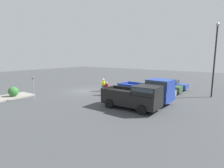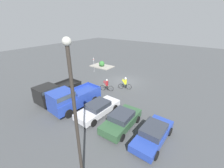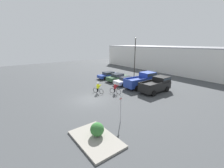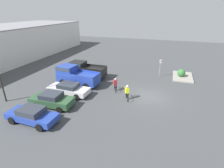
{
  "view_description": "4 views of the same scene",
  "coord_description": "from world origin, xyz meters",
  "px_view_note": "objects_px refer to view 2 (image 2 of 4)",
  "views": [
    {
      "loc": [
        16.05,
        16.38,
        4.5
      ],
      "look_at": [
        -0.72,
        4.11,
        1.2
      ],
      "focal_mm": 28.0,
      "sensor_mm": 36.0,
      "label": 1
    },
    {
      "loc": [
        -10.71,
        17.73,
        8.6
      ],
      "look_at": [
        -0.72,
        4.11,
        1.2
      ],
      "focal_mm": 24.0,
      "sensor_mm": 36.0,
      "label": 2
    },
    {
      "loc": [
        15.9,
        -8.7,
        7.06
      ],
      "look_at": [
        -0.72,
        4.11,
        1.2
      ],
      "focal_mm": 24.0,
      "sensor_mm": 36.0,
      "label": 3
    },
    {
      "loc": [
        -17.74,
        -1.56,
        8.91
      ],
      "look_at": [
        -0.72,
        4.11,
        1.2
      ],
      "focal_mm": 28.0,
      "sensor_mm": 36.0,
      "label": 4
    }
  ],
  "objects_px": {
    "sedan_0": "(153,134)",
    "fire_lane_sign": "(94,63)",
    "lamppost": "(75,113)",
    "sedan_1": "(121,120)",
    "pickup_truck_1": "(56,92)",
    "cyclist_0": "(107,85)",
    "cyclist_1": "(125,83)",
    "pickup_truck_0": "(72,98)",
    "shrub": "(102,64)",
    "sedan_2": "(98,108)"
  },
  "relations": [
    {
      "from": "sedan_1",
      "to": "pickup_truck_1",
      "type": "relative_size",
      "value": 0.85
    },
    {
      "from": "cyclist_0",
      "to": "cyclist_1",
      "type": "height_order",
      "value": "cyclist_1"
    },
    {
      "from": "sedan_0",
      "to": "sedan_1",
      "type": "height_order",
      "value": "sedan_1"
    },
    {
      "from": "sedan_2",
      "to": "cyclist_0",
      "type": "relative_size",
      "value": 2.88
    },
    {
      "from": "sedan_1",
      "to": "shrub",
      "type": "distance_m",
      "value": 17.58
    },
    {
      "from": "pickup_truck_1",
      "to": "lamppost",
      "type": "bearing_deg",
      "value": 152.62
    },
    {
      "from": "sedan_1",
      "to": "fire_lane_sign",
      "type": "xyz_separation_m",
      "value": [
        11.8,
        -9.42,
        0.84
      ]
    },
    {
      "from": "sedan_1",
      "to": "cyclist_1",
      "type": "bearing_deg",
      "value": -60.81
    },
    {
      "from": "cyclist_0",
      "to": "lamppost",
      "type": "distance_m",
      "value": 12.42
    },
    {
      "from": "sedan_1",
      "to": "pickup_truck_0",
      "type": "height_order",
      "value": "pickup_truck_0"
    },
    {
      "from": "pickup_truck_0",
      "to": "cyclist_1",
      "type": "bearing_deg",
      "value": -104.59
    },
    {
      "from": "pickup_truck_0",
      "to": "sedan_0",
      "type": "bearing_deg",
      "value": -176.0
    },
    {
      "from": "sedan_0",
      "to": "fire_lane_sign",
      "type": "height_order",
      "value": "fire_lane_sign"
    },
    {
      "from": "sedan_2",
      "to": "cyclist_1",
      "type": "distance_m",
      "value": 6.57
    },
    {
      "from": "pickup_truck_0",
      "to": "lamppost",
      "type": "relative_size",
      "value": 0.68
    },
    {
      "from": "pickup_truck_1",
      "to": "cyclist_0",
      "type": "bearing_deg",
      "value": -119.24
    },
    {
      "from": "pickup_truck_1",
      "to": "shrub",
      "type": "height_order",
      "value": "pickup_truck_1"
    },
    {
      "from": "cyclist_1",
      "to": "lamppost",
      "type": "height_order",
      "value": "lamppost"
    },
    {
      "from": "sedan_2",
      "to": "fire_lane_sign",
      "type": "distance_m",
      "value": 12.9
    },
    {
      "from": "sedan_2",
      "to": "lamppost",
      "type": "height_order",
      "value": "lamppost"
    },
    {
      "from": "lamppost",
      "to": "fire_lane_sign",
      "type": "bearing_deg",
      "value": -49.43
    },
    {
      "from": "sedan_2",
      "to": "pickup_truck_1",
      "type": "relative_size",
      "value": 0.95
    },
    {
      "from": "sedan_1",
      "to": "pickup_truck_1",
      "type": "xyz_separation_m",
      "value": [
        8.4,
        0.49,
        0.4
      ]
    },
    {
      "from": "fire_lane_sign",
      "to": "shrub",
      "type": "height_order",
      "value": "fire_lane_sign"
    },
    {
      "from": "cyclist_0",
      "to": "fire_lane_sign",
      "type": "relative_size",
      "value": 0.64
    },
    {
      "from": "lamppost",
      "to": "shrub",
      "type": "bearing_deg",
      "value": -53.04
    },
    {
      "from": "pickup_truck_0",
      "to": "fire_lane_sign",
      "type": "height_order",
      "value": "fire_lane_sign"
    },
    {
      "from": "lamppost",
      "to": "shrub",
      "type": "relative_size",
      "value": 7.53
    },
    {
      "from": "cyclist_0",
      "to": "cyclist_1",
      "type": "relative_size",
      "value": 1.01
    },
    {
      "from": "cyclist_1",
      "to": "pickup_truck_1",
      "type": "bearing_deg",
      "value": 57.1
    },
    {
      "from": "pickup_truck_0",
      "to": "cyclist_1",
      "type": "height_order",
      "value": "pickup_truck_0"
    },
    {
      "from": "pickup_truck_1",
      "to": "fire_lane_sign",
      "type": "height_order",
      "value": "fire_lane_sign"
    },
    {
      "from": "sedan_0",
      "to": "sedan_1",
      "type": "bearing_deg",
      "value": 1.11
    },
    {
      "from": "pickup_truck_0",
      "to": "cyclist_0",
      "type": "height_order",
      "value": "pickup_truck_0"
    },
    {
      "from": "sedan_2",
      "to": "shrub",
      "type": "bearing_deg",
      "value": -51.44
    },
    {
      "from": "sedan_0",
      "to": "pickup_truck_0",
      "type": "height_order",
      "value": "pickup_truck_0"
    },
    {
      "from": "pickup_truck_1",
      "to": "shrub",
      "type": "relative_size",
      "value": 4.75
    },
    {
      "from": "fire_lane_sign",
      "to": "lamppost",
      "type": "distance_m",
      "value": 19.5
    },
    {
      "from": "sedan_0",
      "to": "sedan_2",
      "type": "relative_size",
      "value": 0.93
    },
    {
      "from": "cyclist_0",
      "to": "lamppost",
      "type": "xyz_separation_m",
      "value": [
        -6.13,
        10.1,
        3.83
      ]
    },
    {
      "from": "sedan_1",
      "to": "shrub",
      "type": "relative_size",
      "value": 4.05
    },
    {
      "from": "lamppost",
      "to": "pickup_truck_1",
      "type": "bearing_deg",
      "value": -27.38
    },
    {
      "from": "pickup_truck_1",
      "to": "shrub",
      "type": "xyz_separation_m",
      "value": [
        4.09,
        -12.85,
        -0.43
      ]
    },
    {
      "from": "sedan_2",
      "to": "cyclist_1",
      "type": "relative_size",
      "value": 2.89
    },
    {
      "from": "cyclist_1",
      "to": "pickup_truck_0",
      "type": "bearing_deg",
      "value": 75.41
    },
    {
      "from": "fire_lane_sign",
      "to": "lamppost",
      "type": "xyz_separation_m",
      "value": [
        -12.53,
        14.63,
        3.05
      ]
    },
    {
      "from": "pickup_truck_0",
      "to": "fire_lane_sign",
      "type": "xyz_separation_m",
      "value": [
        6.16,
        -9.95,
        0.33
      ]
    },
    {
      "from": "pickup_truck_1",
      "to": "cyclist_1",
      "type": "xyz_separation_m",
      "value": [
        -4.65,
        -7.19,
        -0.26
      ]
    },
    {
      "from": "pickup_truck_0",
      "to": "cyclist_0",
      "type": "distance_m",
      "value": 5.44
    },
    {
      "from": "cyclist_1",
      "to": "shrub",
      "type": "relative_size",
      "value": 1.56
    }
  ]
}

